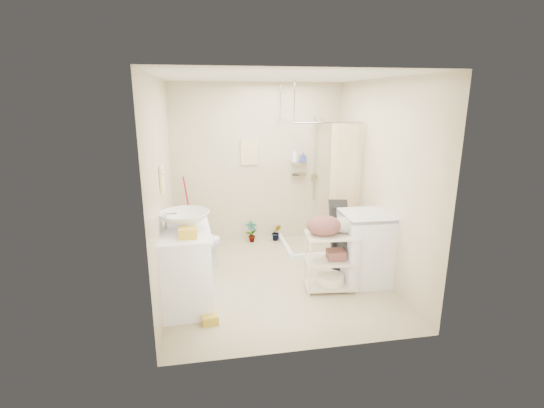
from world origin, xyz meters
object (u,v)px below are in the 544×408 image
Objects in this scene: vanity at (186,266)px; toilet at (197,242)px; washing_machine at (365,247)px; laundry_rack at (332,256)px.

vanity is 1.08m from toilet.
toilet is (0.12, 1.06, -0.11)m from vanity.
washing_machine is (2.18, -0.89, 0.12)m from toilet.
washing_machine reaches higher than vanity.
laundry_rack is at bearing -2.35° from vanity.
washing_machine reaches higher than toilet.
toilet is 0.75× the size of washing_machine.
washing_machine is at bearing -117.74° from toilet.
laundry_rack is (1.78, 0.01, -0.02)m from vanity.
toilet is 1.97m from laundry_rack.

